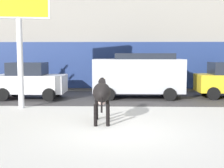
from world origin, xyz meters
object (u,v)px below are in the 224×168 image
object	(u,v)px
cow_black	(102,93)
pedestrian_by_cars	(12,76)
car_white_hatchback	(30,81)
billboard	(18,4)
car_silver_van	(139,74)

from	to	relation	value
cow_black	pedestrian_by_cars	size ratio (longest dim) A/B	1.10
pedestrian_by_cars	car_white_hatchback	bearing A→B (deg)	-58.77
billboard	pedestrian_by_cars	bearing A→B (deg)	113.07
billboard	car_silver_van	distance (m)	6.75
cow_black	billboard	world-z (taller)	billboard
pedestrian_by_cars	car_silver_van	bearing A→B (deg)	-23.92
cow_black	car_white_hatchback	xyz separation A→B (m)	(-4.02, 5.24, -0.07)
car_white_hatchback	cow_black	bearing A→B (deg)	-52.50
car_white_hatchback	car_silver_van	bearing A→B (deg)	4.55
car_silver_van	pedestrian_by_cars	distance (m)	8.73
cow_black	car_silver_van	distance (m)	5.89
billboard	car_silver_van	bearing A→B (deg)	31.53
car_silver_van	pedestrian_by_cars	bearing A→B (deg)	156.08
cow_black	car_white_hatchback	world-z (taller)	car_white_hatchback
car_white_hatchback	pedestrian_by_cars	distance (m)	4.65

